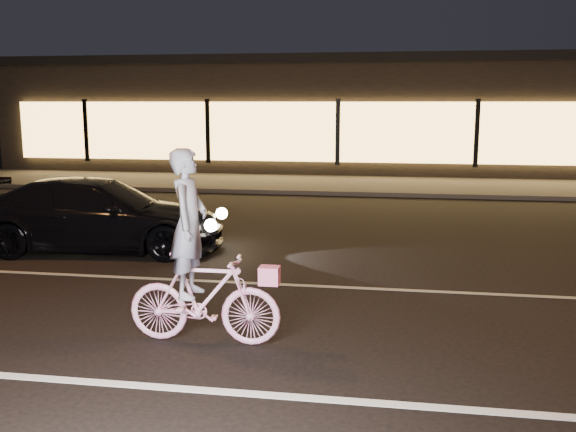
# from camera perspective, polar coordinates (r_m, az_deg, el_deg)

# --- Properties ---
(ground) EXTENTS (90.00, 90.00, 0.00)m
(ground) POSITION_cam_1_polar(r_m,az_deg,el_deg) (7.46, -5.70, -10.21)
(ground) COLOR black
(ground) RESTS_ON ground
(lane_stripe_near) EXTENTS (60.00, 0.12, 0.01)m
(lane_stripe_near) POSITION_cam_1_polar(r_m,az_deg,el_deg) (6.14, -9.44, -14.90)
(lane_stripe_near) COLOR silver
(lane_stripe_near) RESTS_ON ground
(lane_stripe_far) EXTENTS (60.00, 0.10, 0.01)m
(lane_stripe_far) POSITION_cam_1_polar(r_m,az_deg,el_deg) (9.31, -2.52, -6.01)
(lane_stripe_far) COLOR gray
(lane_stripe_far) RESTS_ON ground
(sidewalk) EXTENTS (30.00, 4.00, 0.12)m
(sidewalk) POSITION_cam_1_polar(r_m,az_deg,el_deg) (20.00, 3.94, 2.80)
(sidewalk) COLOR #383533
(sidewalk) RESTS_ON ground
(storefront) EXTENTS (25.40, 8.42, 4.20)m
(storefront) POSITION_cam_1_polar(r_m,az_deg,el_deg) (25.79, 5.26, 9.06)
(storefront) COLOR black
(storefront) RESTS_ON ground
(cyclist) EXTENTS (1.68, 0.58, 2.11)m
(cyclist) POSITION_cam_1_polar(r_m,az_deg,el_deg) (6.95, -7.84, -5.28)
(cyclist) COLOR #FF53AF
(cyclist) RESTS_ON ground
(sedan) EXTENTS (4.55, 2.24, 1.27)m
(sedan) POSITION_cam_1_polar(r_m,az_deg,el_deg) (11.72, -16.49, 0.09)
(sedan) COLOR black
(sedan) RESTS_ON ground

